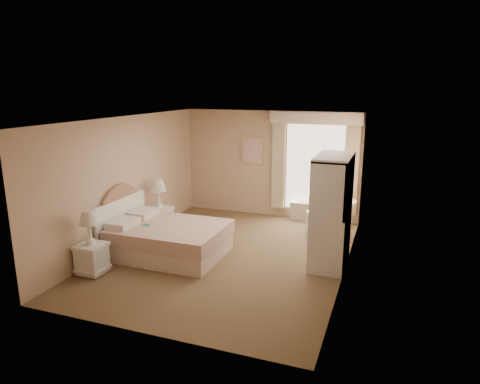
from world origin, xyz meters
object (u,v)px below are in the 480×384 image
at_px(round_table, 339,212).
at_px(armoire, 332,220).
at_px(cafe_chair, 318,209).
at_px(nightstand_far, 159,213).
at_px(bed, 165,237).
at_px(nightstand_near, 91,251).

height_order(round_table, armoire, armoire).
bearing_deg(cafe_chair, nightstand_far, -160.53).
distance_m(bed, nightstand_far, 1.26).
height_order(bed, cafe_chair, bed).
bearing_deg(nightstand_near, round_table, 43.66).
bearing_deg(round_table, armoire, -87.80).
xyz_separation_m(round_table, armoire, (0.06, -1.64, 0.32)).
xyz_separation_m(nightstand_near, armoire, (3.65, 1.78, 0.39)).
relative_size(nightstand_far, armoire, 0.59).
distance_m(nightstand_far, cafe_chair, 3.35).
height_order(nightstand_near, armoire, armoire).
relative_size(round_table, armoire, 0.38).
bearing_deg(nightstand_near, armoire, 26.03).
bearing_deg(nightstand_far, cafe_chair, 20.01).
bearing_deg(round_table, cafe_chair, -168.40).
distance_m(bed, armoire, 3.04).
bearing_deg(armoire, bed, -167.97).
xyz_separation_m(bed, armoire, (2.94, 0.63, 0.47)).
height_order(nightstand_near, round_table, nightstand_near).
relative_size(nightstand_far, cafe_chair, 1.25).
height_order(cafe_chair, armoire, armoire).
relative_size(nightstand_near, armoire, 0.56).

